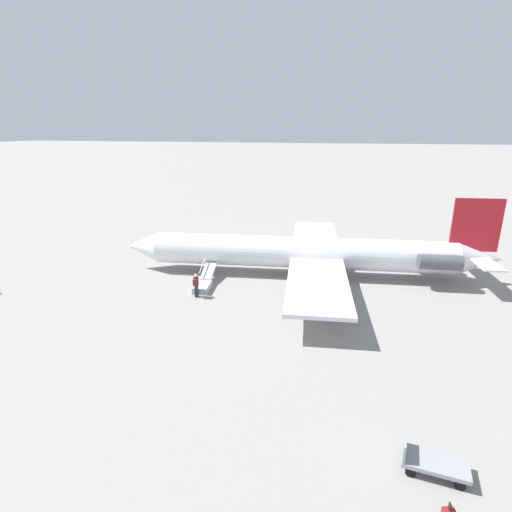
{
  "coord_description": "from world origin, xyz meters",
  "views": [
    {
      "loc": [
        -4.07,
        30.61,
        11.51
      ],
      "look_at": [
        3.45,
        1.24,
        1.75
      ],
      "focal_mm": 28.0,
      "sensor_mm": 36.0,
      "label": 1
    }
  ],
  "objects": [
    {
      "name": "airplane_main",
      "position": [
        -0.91,
        -0.11,
        1.97
      ],
      "size": [
        29.96,
        22.88,
        6.6
      ],
      "rotation": [
        0.0,
        0.0,
        0.12
      ],
      "color": "silver",
      "rests_on": "ground"
    },
    {
      "name": "luggage_cart",
      "position": [
        -7.25,
        18.43,
        0.46
      ],
      "size": [
        2.3,
        1.32,
        1.22
      ],
      "rotation": [
        0.0,
        0.0,
        -0.1
      ],
      "color": "gray",
      "rests_on": "ground"
    },
    {
      "name": "ground_plane",
      "position": [
        0.0,
        0.0,
        0.0
      ],
      "size": [
        600.0,
        600.0,
        0.0
      ],
      "primitive_type": "plane",
      "color": "gray"
    },
    {
      "name": "passenger",
      "position": [
        6.54,
        6.28,
        1.0
      ],
      "size": [
        0.36,
        0.55,
        1.74
      ],
      "rotation": [
        0.0,
        0.0,
        -1.45
      ],
      "color": "#23232D",
      "rests_on": "ground"
    },
    {
      "name": "boarding_stairs",
      "position": [
        6.64,
        4.65,
        0.37
      ],
      "size": [
        1.52,
        4.11,
        1.66
      ],
      "rotation": [
        0.0,
        0.0,
        -1.45
      ],
      "color": "#B2B2B7",
      "rests_on": "ground"
    }
  ]
}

